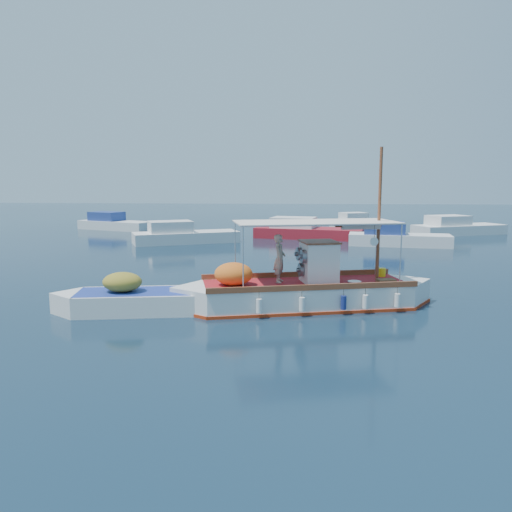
{
  "coord_description": "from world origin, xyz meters",
  "views": [
    {
      "loc": [
        0.18,
        -17.97,
        4.4
      ],
      "look_at": [
        -1.26,
        0.0,
        1.69
      ],
      "focal_mm": 35.0,
      "sensor_mm": 36.0,
      "label": 1
    }
  ],
  "objects": [
    {
      "name": "bg_boat_nw",
      "position": [
        -7.87,
        16.98,
        0.49
      ],
      "size": [
        7.75,
        5.24,
        1.8
      ],
      "rotation": [
        0.0,
        0.0,
        0.42
      ],
      "color": "silver",
      "rests_on": "ground"
    },
    {
      "name": "dinghy",
      "position": [
        -4.9,
        -1.8,
        0.33
      ],
      "size": [
        6.34,
        2.56,
        1.57
      ],
      "rotation": [
        0.0,
        0.0,
        0.17
      ],
      "color": "white",
      "rests_on": "ground"
    },
    {
      "name": "ground",
      "position": [
        0.0,
        0.0,
        0.0
      ],
      "size": [
        160.0,
        160.0,
        0.0
      ],
      "primitive_type": "plane",
      "color": "black",
      "rests_on": "ground"
    },
    {
      "name": "bg_boat_ne",
      "position": [
        7.07,
        16.72,
        0.49
      ],
      "size": [
        7.0,
        3.15,
        1.8
      ],
      "rotation": [
        0.0,
        0.0,
        -0.14
      ],
      "color": "silver",
      "rests_on": "ground"
    },
    {
      "name": "bg_boat_far_n",
      "position": [
        5.96,
        27.72,
        0.49
      ],
      "size": [
        5.79,
        3.96,
        1.8
      ],
      "rotation": [
        0.0,
        0.0,
        0.4
      ],
      "color": "silver",
      "rests_on": "ground"
    },
    {
      "name": "bg_boat_e",
      "position": [
        13.53,
        24.54,
        0.49
      ],
      "size": [
        8.12,
        5.38,
        1.8
      ],
      "rotation": [
        0.0,
        0.0,
        0.4
      ],
      "color": "silver",
      "rests_on": "ground"
    },
    {
      "name": "fishing_caique",
      "position": [
        0.49,
        -0.69,
        0.51
      ],
      "size": [
        9.18,
        4.14,
        5.77
      ],
      "rotation": [
        0.0,
        0.0,
        0.24
      ],
      "color": "white",
      "rests_on": "ground"
    },
    {
      "name": "bg_boat_n",
      "position": [
        0.96,
        20.9,
        0.49
      ],
      "size": [
        8.68,
        4.55,
        1.8
      ],
      "rotation": [
        0.0,
        0.0,
        -0.22
      ],
      "color": "maroon",
      "rests_on": "ground"
    },
    {
      "name": "bg_boat_far_w",
      "position": [
        -16.42,
        26.41,
        0.49
      ],
      "size": [
        7.5,
        4.76,
        1.8
      ],
      "rotation": [
        0.0,
        0.0,
        -0.37
      ],
      "color": "silver",
      "rests_on": "ground"
    }
  ]
}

